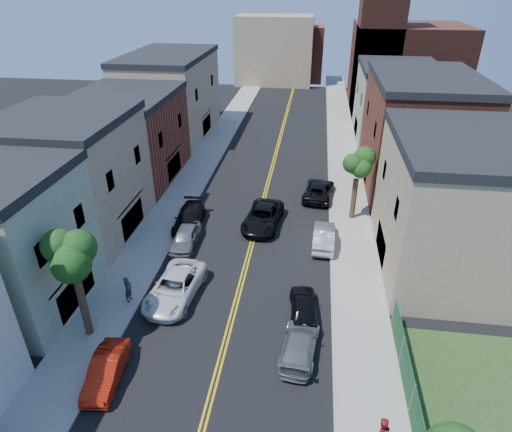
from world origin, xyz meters
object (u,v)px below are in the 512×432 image
at_px(black_car_left, 189,218).
at_px(dark_car_right_far, 319,190).
at_px(white_pickup, 175,287).
at_px(grey_car_left, 186,238).
at_px(red_sedan, 106,370).
at_px(black_car_right, 304,306).
at_px(black_suv_lane, 263,217).
at_px(grey_car_right, 300,344).
at_px(silver_car_right, 324,236).
at_px(pedestrian_left, 128,289).

height_order(black_car_left, dark_car_right_far, black_car_left).
xyz_separation_m(white_pickup, grey_car_left, (-1.02, 6.01, -0.05)).
bearing_deg(grey_car_left, red_sedan, -93.62).
bearing_deg(dark_car_right_far, black_car_right, 94.28).
relative_size(red_sedan, dark_car_right_far, 0.75).
relative_size(red_sedan, black_suv_lane, 0.70).
height_order(grey_car_left, black_suv_lane, black_suv_lane).
bearing_deg(grey_car_right, black_suv_lane, -68.98).
bearing_deg(black_suv_lane, black_car_right, -64.09).
bearing_deg(black_suv_lane, dark_car_right_far, 58.72).
relative_size(grey_car_left, silver_car_right, 0.96).
bearing_deg(red_sedan, black_suv_lane, 64.48).
xyz_separation_m(black_car_right, pedestrian_left, (-10.99, -0.33, 0.34)).
relative_size(grey_car_right, dark_car_right_far, 0.85).
distance_m(white_pickup, black_car_left, 9.10).
height_order(silver_car_right, pedestrian_left, pedestrian_left).
xyz_separation_m(grey_car_left, grey_car_right, (9.15, -9.70, -0.09)).
height_order(grey_car_right, dark_car_right_far, dark_car_right_far).
relative_size(grey_car_right, black_suv_lane, 0.79).
distance_m(grey_car_left, silver_car_right, 10.58).
distance_m(grey_car_left, black_car_left, 3.01).
relative_size(dark_car_right_far, pedestrian_left, 3.05).
bearing_deg(silver_car_right, black_car_left, -5.43).
bearing_deg(black_car_left, white_pickup, -84.22).
distance_m(white_pickup, black_car_right, 8.25).
relative_size(black_car_left, black_car_right, 1.30).
xyz_separation_m(silver_car_right, black_suv_lane, (-5.00, 2.33, 0.05)).
bearing_deg(dark_car_right_far, black_suv_lane, 59.59).
distance_m(grey_car_right, silver_car_right, 11.35).
distance_m(red_sedan, dark_car_right_far, 24.99).
distance_m(black_suv_lane, pedestrian_left, 12.97).
bearing_deg(silver_car_right, red_sedan, 54.36).
bearing_deg(dark_car_right_far, black_car_left, 40.07).
bearing_deg(black_car_left, pedestrian_left, -101.00).
xyz_separation_m(grey_car_right, black_car_right, (0.10, 3.14, 0.03)).
bearing_deg(black_car_left, red_sedan, -94.05).
bearing_deg(white_pickup, black_car_right, 1.94).
height_order(black_car_left, black_car_right, black_car_left).
bearing_deg(pedestrian_left, black_suv_lane, -29.03).
bearing_deg(red_sedan, silver_car_right, 46.82).
xyz_separation_m(red_sedan, white_pickup, (1.55, 6.80, 0.13)).
bearing_deg(black_car_left, black_car_right, -48.25).
distance_m(black_car_left, silver_car_right, 11.09).
distance_m(grey_car_right, black_car_right, 3.15).
relative_size(grey_car_right, pedestrian_left, 2.59).
xyz_separation_m(grey_car_right, dark_car_right_far, (0.84, 19.56, 0.08)).
height_order(white_pickup, black_suv_lane, black_suv_lane).
xyz_separation_m(black_suv_lane, pedestrian_left, (-7.20, -10.79, 0.23)).
bearing_deg(white_pickup, grey_car_right, -18.66).
bearing_deg(grey_car_right, white_pickup, -18.59).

